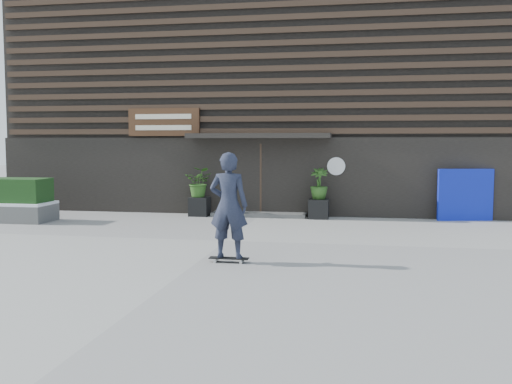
% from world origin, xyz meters
% --- Properties ---
extents(ground, '(80.00, 80.00, 0.00)m').
position_xyz_m(ground, '(0.00, 0.00, 0.00)').
color(ground, gray).
rests_on(ground, ground).
extents(entrance_step, '(3.00, 0.80, 0.12)m').
position_xyz_m(entrance_step, '(0.00, 4.60, 0.06)').
color(entrance_step, '#454543').
rests_on(entrance_step, ground).
extents(planter_pot_left, '(0.60, 0.60, 0.60)m').
position_xyz_m(planter_pot_left, '(-1.90, 4.40, 0.30)').
color(planter_pot_left, black).
rests_on(planter_pot_left, ground).
extents(bamboo_left, '(0.86, 0.75, 0.96)m').
position_xyz_m(bamboo_left, '(-1.90, 4.40, 1.08)').
color(bamboo_left, '#2D591E').
rests_on(bamboo_left, planter_pot_left).
extents(planter_pot_right, '(0.60, 0.60, 0.60)m').
position_xyz_m(planter_pot_right, '(1.90, 4.40, 0.30)').
color(planter_pot_right, black).
rests_on(planter_pot_right, ground).
extents(bamboo_right, '(0.54, 0.54, 0.96)m').
position_xyz_m(bamboo_right, '(1.90, 4.40, 1.08)').
color(bamboo_right, '#2D591E').
rests_on(bamboo_right, planter_pot_right).
extents(blue_tarp, '(1.65, 0.47, 1.55)m').
position_xyz_m(blue_tarp, '(6.25, 4.70, 0.78)').
color(blue_tarp, '#0D1AAB').
rests_on(blue_tarp, ground).
extents(building, '(18.00, 11.00, 8.00)m').
position_xyz_m(building, '(-0.00, 9.96, 3.99)').
color(building, black).
rests_on(building, ground).
extents(skateboarder, '(0.78, 0.51, 2.16)m').
position_xyz_m(skateboarder, '(0.61, -2.40, 1.13)').
color(skateboarder, black).
rests_on(skateboarder, ground).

